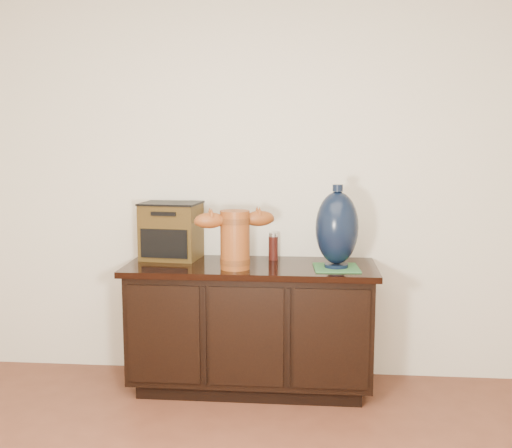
# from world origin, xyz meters

# --- Properties ---
(room) EXTENTS (5.00, 5.00, 5.00)m
(room) POSITION_xyz_m (0.00, 0.00, 1.30)
(room) COLOR brown
(room) RESTS_ON ground
(sideboard) EXTENTS (1.46, 0.56, 0.75)m
(sideboard) POSITION_xyz_m (0.00, 2.23, 0.39)
(sideboard) COLOR black
(sideboard) RESTS_ON ground
(terracotta_vessel) EXTENTS (0.46, 0.25, 0.33)m
(terracotta_vessel) POSITION_xyz_m (-0.08, 2.11, 0.94)
(terracotta_vessel) COLOR brown
(terracotta_vessel) RESTS_ON sideboard
(tv_radio) EXTENTS (0.37, 0.32, 0.35)m
(tv_radio) POSITION_xyz_m (-0.50, 2.37, 0.93)
(tv_radio) COLOR #422F10
(tv_radio) RESTS_ON sideboard
(green_mat) EXTENTS (0.27, 0.27, 0.01)m
(green_mat) POSITION_xyz_m (0.49, 2.17, 0.76)
(green_mat) COLOR #2F6936
(green_mat) RESTS_ON sideboard
(lamp_base) EXTENTS (0.26, 0.26, 0.47)m
(lamp_base) POSITION_xyz_m (0.49, 2.17, 0.99)
(lamp_base) COLOR black
(lamp_base) RESTS_ON green_mat
(spray_can) EXTENTS (0.06, 0.06, 0.17)m
(spray_can) POSITION_xyz_m (0.12, 2.38, 0.84)
(spray_can) COLOR #54150E
(spray_can) RESTS_ON sideboard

